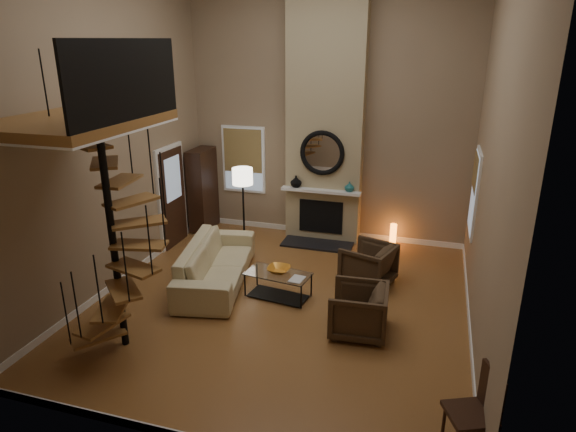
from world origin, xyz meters
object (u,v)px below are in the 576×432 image
(armchair_near, at_px, (372,266))
(side_chair, at_px, (478,407))
(hutch, at_px, (203,189))
(accent_lamp, at_px, (393,235))
(coffee_table, at_px, (278,282))
(sofa, at_px, (216,262))
(armchair_far, at_px, (364,311))
(floor_lamp, at_px, (243,183))

(armchair_near, bearing_deg, side_chair, 42.02)
(hutch, bearing_deg, accent_lamp, 2.66)
(coffee_table, relative_size, side_chair, 1.17)
(sofa, relative_size, armchair_near, 3.00)
(armchair_far, xyz_separation_m, coffee_table, (-1.55, 0.67, -0.07))
(armchair_far, bearing_deg, armchair_near, 179.52)
(side_chair, bearing_deg, floor_lamp, 134.62)
(hutch, bearing_deg, armchair_near, -22.23)
(sofa, bearing_deg, side_chair, -134.35)
(sofa, height_order, side_chair, side_chair)
(accent_lamp, distance_m, side_chair, 5.59)
(hutch, xyz_separation_m, side_chair, (5.68, -5.21, -0.42))
(sofa, bearing_deg, armchair_near, -85.65)
(hutch, distance_m, accent_lamp, 4.35)
(armchair_far, relative_size, coffee_table, 0.74)
(armchair_near, height_order, armchair_far, armchair_far)
(hutch, height_order, armchair_far, hutch)
(hutch, relative_size, armchair_far, 2.18)
(floor_lamp, bearing_deg, side_chair, -45.38)
(armchair_near, relative_size, side_chair, 0.86)
(hutch, bearing_deg, armchair_far, -38.26)
(floor_lamp, bearing_deg, armchair_near, -18.05)
(armchair_near, bearing_deg, armchair_far, 21.30)
(hutch, bearing_deg, coffee_table, -45.00)
(floor_lamp, bearing_deg, armchair_far, -41.26)
(hutch, xyz_separation_m, sofa, (1.40, -2.43, -0.55))
(hutch, xyz_separation_m, armchair_near, (4.10, -1.67, -0.60))
(side_chair, bearing_deg, armchair_far, 128.01)
(accent_lamp, xyz_separation_m, side_chair, (1.39, -5.41, 0.28))
(hutch, height_order, accent_lamp, hutch)
(sofa, bearing_deg, armchair_far, -118.77)
(sofa, height_order, armchair_far, sofa)
(sofa, xyz_separation_m, accent_lamp, (2.89, 2.63, -0.15))
(floor_lamp, xyz_separation_m, accent_lamp, (3.00, 0.96, -1.16))
(armchair_near, xyz_separation_m, armchair_far, (0.10, -1.63, 0.00))
(floor_lamp, bearing_deg, accent_lamp, 17.72)
(sofa, relative_size, accent_lamp, 5.18)
(armchair_near, bearing_deg, coffee_table, -38.49)
(armchair_far, relative_size, floor_lamp, 0.49)
(armchair_near, xyz_separation_m, accent_lamp, (0.19, 1.87, -0.10))
(sofa, xyz_separation_m, armchair_far, (2.79, -0.88, -0.04))
(sofa, xyz_separation_m, armchair_near, (2.69, 0.76, -0.04))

